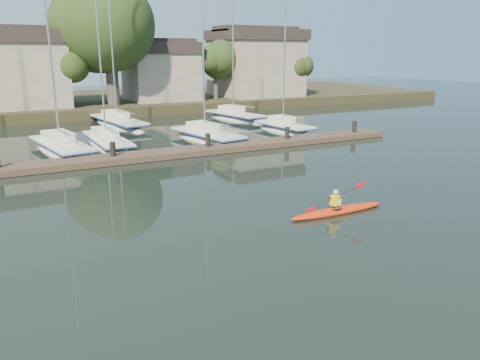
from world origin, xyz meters
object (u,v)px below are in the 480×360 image
sailboat_3 (207,143)px  sailboat_4 (284,133)px  sailboat_1 (62,155)px  dock (163,154)px  sailboat_2 (108,148)px  sailboat_7 (235,122)px  kayak (337,209)px  sailboat_6 (119,128)px

sailboat_3 → sailboat_4: size_ratio=1.15×
sailboat_1 → dock: bearing=-50.3°
sailboat_1 → sailboat_2: size_ratio=1.01×
sailboat_3 → sailboat_7: 10.95m
sailboat_4 → sailboat_7: bearing=87.4°
sailboat_2 → sailboat_4: sailboat_2 is taller
kayak → sailboat_6: (-2.18, 26.83, -0.36)m
sailboat_1 → sailboat_4: bearing=-9.2°
sailboat_1 → sailboat_6: 10.95m
sailboat_4 → sailboat_2: bearing=171.8°
kayak → sailboat_2: sailboat_2 is taller
kayak → sailboat_2: (-5.02, 18.26, -0.35)m
kayak → sailboat_6: bearing=95.6°
dock → sailboat_2: (-2.22, 5.17, -0.38)m
kayak → sailboat_7: 27.02m
sailboat_1 → sailboat_4: size_ratio=1.24×
kayak → dock: size_ratio=0.13×
sailboat_6 → sailboat_2: bearing=-116.2°
dock → sailboat_3: 6.05m
sailboat_6 → sailboat_1: bearing=-130.4°
dock → sailboat_6: 13.76m
sailboat_3 → sailboat_6: sailboat_6 is taller
sailboat_3 → sailboat_7: bearing=41.9°
sailboat_1 → sailboat_3: size_ratio=1.07×
sailboat_7 → sailboat_1: bearing=-165.2°
sailboat_4 → dock: bearing=-164.6°
kayak → sailboat_6: sailboat_6 is taller
sailboat_1 → sailboat_3: (9.89, -0.62, -0.00)m
dock → sailboat_6: sailboat_6 is taller
dock → sailboat_6: bearing=87.4°
sailboat_1 → sailboat_4: sailboat_1 is taller
sailboat_1 → sailboat_6: bearing=47.7°
sailboat_2 → sailboat_4: bearing=-3.2°
sailboat_4 → sailboat_6: (-11.20, 9.05, -0.00)m
sailboat_2 → sailboat_6: bearing=70.4°
sailboat_2 → sailboat_3: bearing=-11.9°
sailboat_2 → sailboat_7: (13.54, 7.37, -0.02)m
kayak → sailboat_2: bearing=106.3°
sailboat_1 → sailboat_6: size_ratio=0.87×
dock → sailboat_2: sailboat_2 is taller
sailboat_1 → kayak: bearing=-75.2°
dock → sailboat_1: 6.94m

